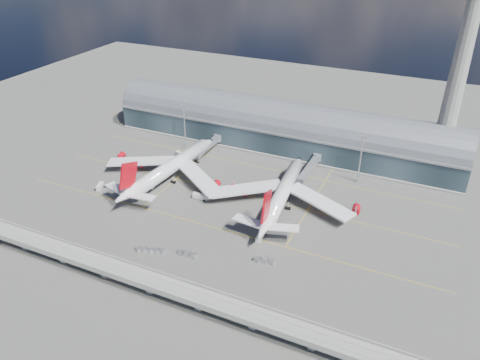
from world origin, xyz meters
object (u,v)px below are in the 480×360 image
at_px(control_tower, 458,76).
at_px(cargo_train_1, 150,250).
at_px(floodlight_mast_left, 185,125).
at_px(service_truck_0, 100,187).
at_px(cargo_train_0, 187,254).
at_px(service_truck_1, 149,186).
at_px(service_truck_3, 260,238).
at_px(floodlight_mast_right, 360,158).
at_px(service_truck_2, 200,196).
at_px(cargo_train_2, 264,260).
at_px(service_truck_5, 180,154).
at_px(airliner_right, 282,194).
at_px(airliner_left, 169,168).
at_px(service_truck_4, 293,173).

relative_size(control_tower, cargo_train_1, 8.22).
height_order(control_tower, floodlight_mast_left, control_tower).
height_order(service_truck_0, cargo_train_0, service_truck_0).
xyz_separation_m(service_truck_1, service_truck_3, (65.91, -15.93, -0.25)).
xyz_separation_m(control_tower, floodlight_mast_left, (-135.00, -28.00, -38.00)).
bearing_deg(cargo_train_0, floodlight_mast_left, 35.29).
bearing_deg(floodlight_mast_right, service_truck_2, -143.70).
xyz_separation_m(floodlight_mast_right, cargo_train_2, (-19.01, -77.71, -12.65)).
height_order(service_truck_5, cargo_train_2, service_truck_5).
height_order(floodlight_mast_left, service_truck_1, floodlight_mast_left).
distance_m(airliner_right, service_truck_1, 66.39).
bearing_deg(cargo_train_1, control_tower, -21.00).
height_order(service_truck_5, cargo_train_1, service_truck_5).
height_order(service_truck_0, service_truck_3, service_truck_0).
bearing_deg(control_tower, airliner_left, -151.89).
relative_size(airliner_left, cargo_train_0, 9.35).
bearing_deg(service_truck_1, floodlight_mast_left, 5.17).
relative_size(floodlight_mast_left, airliner_right, 0.35).
bearing_deg(service_truck_2, cargo_train_1, 177.51).
xyz_separation_m(service_truck_5, cargo_train_0, (48.51, -74.54, -0.36)).
distance_m(control_tower, airliner_left, 145.81).
height_order(cargo_train_0, cargo_train_1, cargo_train_0).
relative_size(service_truck_3, cargo_train_1, 0.42).
xyz_separation_m(airliner_right, cargo_train_2, (8.22, -41.68, -5.11)).
relative_size(floodlight_mast_left, service_truck_1, 4.74).
relative_size(cargo_train_0, cargo_train_1, 0.66).
distance_m(floodlight_mast_left, airliner_left, 40.04).
height_order(floodlight_mast_right, service_truck_0, floodlight_mast_right).
relative_size(airliner_right, service_truck_2, 9.54).
bearing_deg(service_truck_1, service_truck_0, 111.34).
bearing_deg(service_truck_1, service_truck_5, 3.34).
relative_size(service_truck_1, cargo_train_2, 0.63).
bearing_deg(service_truck_2, floodlight_mast_right, -57.57).
bearing_deg(control_tower, service_truck_3, -123.30).
relative_size(airliner_right, cargo_train_1, 5.91).
bearing_deg(service_truck_3, cargo_train_2, -61.94).
xyz_separation_m(service_truck_2, cargo_train_2, (45.17, -30.57, -0.46)).
distance_m(control_tower, cargo_train_2, 129.06).
distance_m(airliner_left, service_truck_4, 63.61).
xyz_separation_m(control_tower, airliner_right, (-62.24, -64.02, -45.55)).
height_order(service_truck_1, service_truck_4, service_truck_1).
height_order(control_tower, service_truck_1, control_tower).
bearing_deg(service_truck_3, service_truck_4, 93.70).
distance_m(floodlight_mast_right, service_truck_2, 80.56).
bearing_deg(service_truck_1, control_tower, -62.61).
height_order(service_truck_2, cargo_train_1, service_truck_2).
bearing_deg(service_truck_1, cargo_train_1, -148.95).
bearing_deg(airliner_left, service_truck_1, -106.48).
bearing_deg(cargo_train_2, floodlight_mast_right, -2.54).
height_order(airliner_left, service_truck_2, airliner_left).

